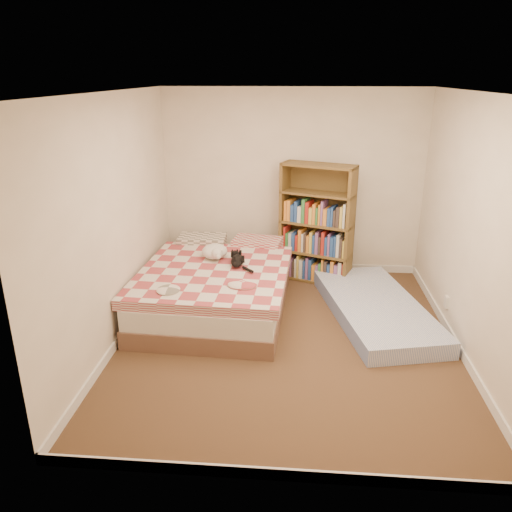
# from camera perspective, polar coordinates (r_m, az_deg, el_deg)

# --- Properties ---
(room) EXTENTS (3.51, 4.01, 2.51)m
(room) POSITION_cam_1_polar(r_m,az_deg,el_deg) (4.93, 3.83, 2.89)
(room) COLOR #48331F
(room) RESTS_ON ground
(bed) EXTENTS (1.76, 2.34, 0.61)m
(bed) POSITION_cam_1_polar(r_m,az_deg,el_deg) (6.00, -4.40, -3.28)
(bed) COLOR brown
(bed) RESTS_ON room
(bookshelf) EXTENTS (1.06, 0.65, 1.58)m
(bookshelf) POSITION_cam_1_polar(r_m,az_deg,el_deg) (6.71, 6.83, 1.93)
(bookshelf) COLOR brown
(bookshelf) RESTS_ON room
(floor_mattress) EXTENTS (1.38, 2.24, 0.19)m
(floor_mattress) POSITION_cam_1_polar(r_m,az_deg,el_deg) (5.97, 13.47, -5.85)
(floor_mattress) COLOR #7B92CE
(floor_mattress) RESTS_ON room
(black_cat) EXTENTS (0.24, 0.57, 0.13)m
(black_cat) POSITION_cam_1_polar(r_m,az_deg,el_deg) (5.85, -2.09, -0.43)
(black_cat) COLOR black
(black_cat) RESTS_ON bed
(white_dog) EXTENTS (0.42, 0.44, 0.17)m
(white_dog) POSITION_cam_1_polar(r_m,az_deg,el_deg) (6.05, -4.68, 0.51)
(white_dog) COLOR silver
(white_dog) RESTS_ON bed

